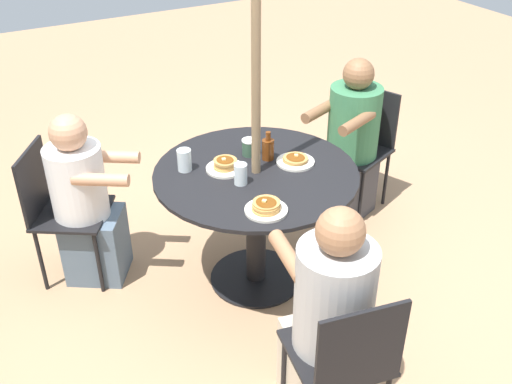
% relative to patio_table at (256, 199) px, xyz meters
% --- Properties ---
extents(ground_plane, '(12.00, 12.00, 0.00)m').
position_rel_patio_table_xyz_m(ground_plane, '(0.00, 0.00, -0.58)').
color(ground_plane, tan).
extents(patio_table, '(1.13, 1.13, 0.75)m').
position_rel_patio_table_xyz_m(patio_table, '(0.00, 0.00, 0.00)').
color(patio_table, black).
rests_on(patio_table, ground).
extents(umbrella_pole, '(0.05, 0.05, 2.03)m').
position_rel_patio_table_xyz_m(umbrella_pole, '(0.00, 0.00, 0.44)').
color(umbrella_pole, '#846B4C').
rests_on(umbrella_pole, ground).
extents(patio_chair_north, '(0.46, 0.46, 0.85)m').
position_rel_patio_table_xyz_m(patio_chair_north, '(-1.14, 0.20, -0.09)').
color(patio_chair_north, black).
rests_on(patio_chair_north, ground).
extents(diner_north, '(0.53, 0.41, 1.14)m').
position_rel_patio_table_xyz_m(diner_north, '(-0.97, 0.17, -0.06)').
color(diner_north, beige).
rests_on(diner_north, ground).
extents(patio_chair_east, '(0.52, 0.52, 0.85)m').
position_rel_patio_table_xyz_m(patio_chair_east, '(0.42, -1.07, -0.09)').
color(patio_chair_east, black).
rests_on(patio_chair_east, ground).
extents(diner_east, '(0.50, 0.59, 1.12)m').
position_rel_patio_table_xyz_m(diner_east, '(0.36, -0.92, -0.07)').
color(diner_east, '#3D3D42').
rests_on(diner_east, ground).
extents(patio_chair_south, '(0.55, 0.55, 0.85)m').
position_rel_patio_table_xyz_m(patio_chair_south, '(0.61, 0.98, -0.09)').
color(patio_chair_south, black).
rests_on(patio_chair_south, ground).
extents(diner_south, '(0.51, 0.55, 1.06)m').
position_rel_patio_table_xyz_m(diner_south, '(0.52, 0.84, -0.09)').
color(diner_south, slate).
rests_on(diner_south, ground).
extents(pancake_plate_a, '(0.21, 0.21, 0.07)m').
position_rel_patio_table_xyz_m(pancake_plate_a, '(0.10, 0.14, 0.20)').
color(pancake_plate_a, silver).
rests_on(pancake_plate_a, patio_table).
extents(pancake_plate_b, '(0.21, 0.21, 0.06)m').
position_rel_patio_table_xyz_m(pancake_plate_b, '(-0.37, 0.15, 0.20)').
color(pancake_plate_b, silver).
rests_on(pancake_plate_b, patio_table).
extents(pancake_plate_c, '(0.21, 0.21, 0.05)m').
position_rel_patio_table_xyz_m(pancake_plate_c, '(-0.02, -0.24, 0.19)').
color(pancake_plate_c, silver).
rests_on(pancake_plate_c, patio_table).
extents(syrup_bottle, '(0.09, 0.07, 0.17)m').
position_rel_patio_table_xyz_m(syrup_bottle, '(0.10, -0.13, 0.24)').
color(syrup_bottle, '#602D0F').
rests_on(syrup_bottle, patio_table).
extents(coffee_cup, '(0.09, 0.09, 0.10)m').
position_rel_patio_table_xyz_m(coffee_cup, '(0.19, -0.06, 0.22)').
color(coffee_cup, '#33513D').
rests_on(coffee_cup, patio_table).
extents(drinking_glass_a, '(0.07, 0.07, 0.12)m').
position_rel_patio_table_xyz_m(drinking_glass_a, '(-0.07, 0.13, 0.23)').
color(drinking_glass_a, silver).
rests_on(drinking_glass_a, patio_table).
extents(drinking_glass_b, '(0.08, 0.08, 0.12)m').
position_rel_patio_table_xyz_m(drinking_glass_b, '(0.20, 0.33, 0.24)').
color(drinking_glass_b, silver).
rests_on(drinking_glass_b, patio_table).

